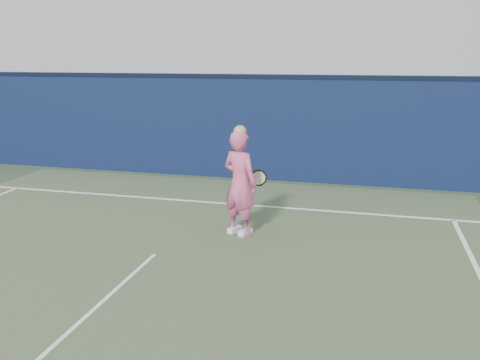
# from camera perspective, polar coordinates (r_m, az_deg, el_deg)

# --- Properties ---
(ground) EXTENTS (80.00, 80.00, 0.00)m
(ground) POSITION_cam_1_polar(r_m,az_deg,el_deg) (7.34, -12.76, -11.09)
(ground) COLOR #35482C
(ground) RESTS_ON ground
(backstop_wall) EXTENTS (24.00, 0.40, 2.50)m
(backstop_wall) POSITION_cam_1_polar(r_m,az_deg,el_deg) (12.91, 0.14, 5.79)
(backstop_wall) COLOR #0D1B3A
(backstop_wall) RESTS_ON ground
(wall_cap) EXTENTS (24.00, 0.42, 0.10)m
(wall_cap) POSITION_cam_1_polar(r_m,az_deg,el_deg) (12.79, 0.14, 11.57)
(wall_cap) COLOR black
(wall_cap) RESTS_ON backstop_wall
(player) EXTENTS (0.79, 0.68, 1.91)m
(player) POSITION_cam_1_polar(r_m,az_deg,el_deg) (8.70, 0.00, -0.32)
(player) COLOR #D95488
(player) RESTS_ON ground
(racket) EXTENTS (0.56, 0.12, 0.30)m
(racket) POSITION_cam_1_polar(r_m,az_deg,el_deg) (9.09, 1.92, 0.21)
(racket) COLOR black
(racket) RESTS_ON ground
(court_lines) EXTENTS (11.00, 12.04, 0.01)m
(court_lines) POSITION_cam_1_polar(r_m,az_deg,el_deg) (7.07, -13.99, -12.04)
(court_lines) COLOR white
(court_lines) RESTS_ON court_surface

